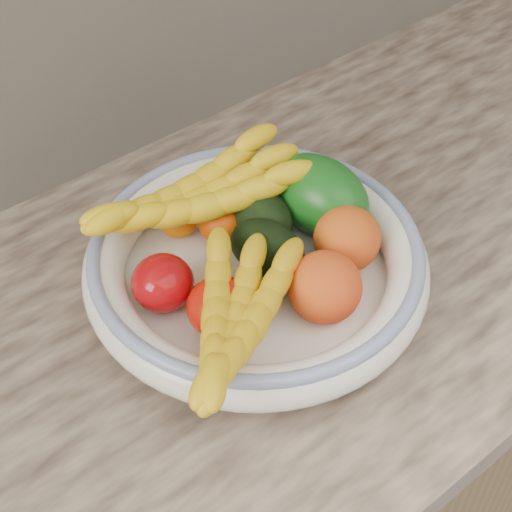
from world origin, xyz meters
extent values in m
cube|color=brown|center=(0.00, 1.68, 0.43)|extent=(2.40, 0.62, 0.86)
cube|color=tan|center=(0.00, 1.68, 0.88)|extent=(2.44, 0.66, 0.04)
cylinder|color=white|center=(0.00, 1.66, 0.91)|extent=(0.13, 0.13, 0.02)
cylinder|color=white|center=(0.00, 1.66, 0.92)|extent=(0.32, 0.32, 0.01)
torus|color=white|center=(0.00, 1.66, 0.95)|extent=(0.39, 0.39, 0.05)
torus|color=#344C93|center=(0.00, 1.66, 0.97)|extent=(0.37, 0.37, 0.02)
ellipsoid|color=orange|center=(-0.03, 1.77, 0.95)|extent=(0.05, 0.05, 0.04)
ellipsoid|color=#E35604|center=(0.02, 1.75, 0.95)|extent=(0.06, 0.06, 0.05)
ellipsoid|color=#DD4B04|center=(0.01, 1.73, 0.95)|extent=(0.07, 0.07, 0.05)
ellipsoid|color=#9F070B|center=(-0.11, 1.69, 0.96)|extent=(0.07, 0.07, 0.06)
ellipsoid|color=#BB1406|center=(-0.08, 1.62, 0.96)|extent=(0.09, 0.09, 0.06)
ellipsoid|color=black|center=(0.01, 1.66, 0.96)|extent=(0.09, 0.11, 0.06)
ellipsoid|color=black|center=(0.04, 1.70, 0.96)|extent=(0.08, 0.10, 0.06)
ellipsoid|color=#0F5011|center=(0.11, 1.68, 0.98)|extent=(0.13, 0.15, 0.12)
ellipsoid|color=orange|center=(0.02, 1.57, 0.97)|extent=(0.10, 0.10, 0.08)
ellipsoid|color=orange|center=(0.09, 1.61, 0.97)|extent=(0.09, 0.09, 0.08)
camera|label=1|loc=(-0.39, 1.18, 1.58)|focal=55.00mm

